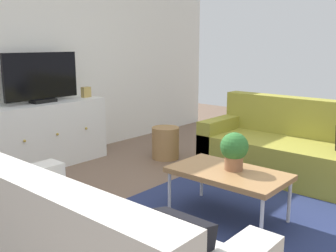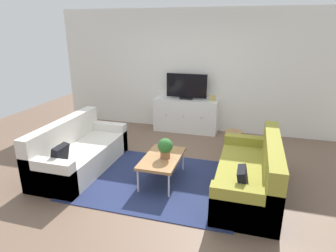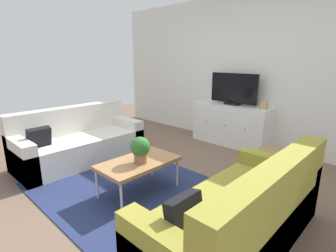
% 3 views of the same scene
% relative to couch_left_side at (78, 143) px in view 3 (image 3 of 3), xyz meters
% --- Properties ---
extents(ground_plane, '(10.00, 10.00, 0.00)m').
position_rel_couch_left_side_xyz_m(ground_plane, '(1.44, 0.10, -0.28)').
color(ground_plane, brown).
extents(wall_back, '(6.40, 0.12, 2.70)m').
position_rel_couch_left_side_xyz_m(wall_back, '(1.44, 2.65, 1.07)').
color(wall_back, silver).
rests_on(wall_back, ground_plane).
extents(area_rug, '(2.50, 1.90, 0.01)m').
position_rel_couch_left_side_xyz_m(area_rug, '(1.44, -0.05, -0.27)').
color(area_rug, navy).
rests_on(area_rug, ground_plane).
extents(couch_left_side, '(0.83, 1.90, 0.83)m').
position_rel_couch_left_side_xyz_m(couch_left_side, '(0.00, 0.00, 0.00)').
color(couch_left_side, silver).
rests_on(couch_left_side, ground_plane).
extents(couch_right_side, '(0.83, 1.90, 0.83)m').
position_rel_couch_left_side_xyz_m(couch_right_side, '(2.87, 0.00, 0.00)').
color(couch_right_side, olive).
rests_on(couch_right_side, ground_plane).
extents(coffee_table, '(0.55, 0.94, 0.41)m').
position_rel_couch_left_side_xyz_m(coffee_table, '(1.51, -0.01, 0.10)').
color(coffee_table, '#A37547').
rests_on(coffee_table, ground_plane).
extents(potted_plant, '(0.23, 0.23, 0.31)m').
position_rel_couch_left_side_xyz_m(potted_plant, '(1.57, -0.03, 0.31)').
color(potted_plant, '#936042').
rests_on(potted_plant, coffee_table).
extents(tv_console, '(1.44, 0.47, 0.76)m').
position_rel_couch_left_side_xyz_m(tv_console, '(1.34, 2.37, 0.10)').
color(tv_console, white).
rests_on(tv_console, ground_plane).
extents(flat_screen_tv, '(0.92, 0.16, 0.57)m').
position_rel_couch_left_side_xyz_m(flat_screen_tv, '(1.34, 2.39, 0.76)').
color(flat_screen_tv, black).
rests_on(flat_screen_tv, tv_console).
extents(mantel_clock, '(0.11, 0.07, 0.13)m').
position_rel_couch_left_side_xyz_m(mantel_clock, '(1.94, 2.37, 0.54)').
color(mantel_clock, tan).
rests_on(mantel_clock, tv_console).
extents(wicker_basket, '(0.34, 0.34, 0.40)m').
position_rel_couch_left_side_xyz_m(wicker_basket, '(2.48, 1.51, -0.08)').
color(wicker_basket, '#9E7547').
rests_on(wicker_basket, ground_plane).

